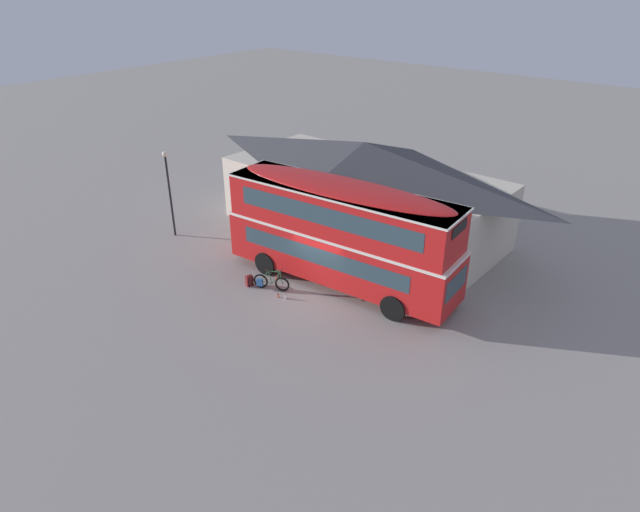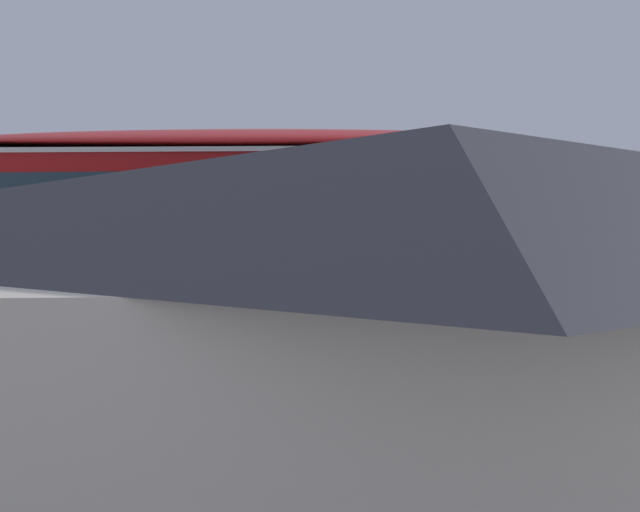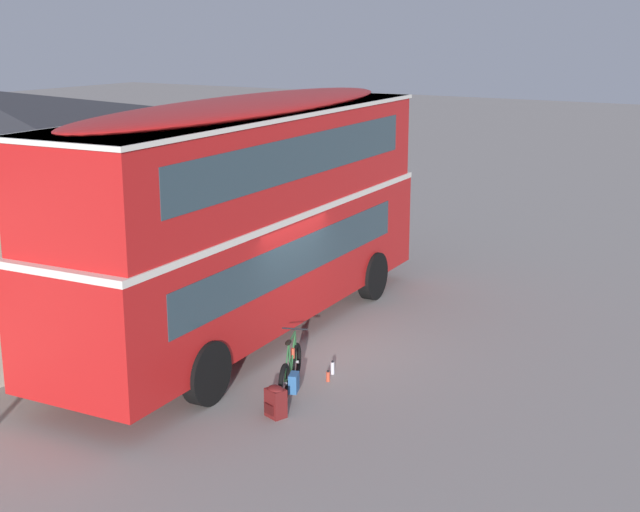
{
  "view_description": "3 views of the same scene",
  "coord_description": "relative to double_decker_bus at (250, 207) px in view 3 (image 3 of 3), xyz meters",
  "views": [
    {
      "loc": [
        13.32,
        -16.48,
        12.75
      ],
      "look_at": [
        0.4,
        -0.36,
        2.06
      ],
      "focal_mm": 31.39,
      "sensor_mm": 36.0,
      "label": 1
    },
    {
      "loc": [
        0.16,
        17.62,
        5.06
      ],
      "look_at": [
        -1.12,
        -1.26,
        2.08
      ],
      "focal_mm": 50.89,
      "sensor_mm": 36.0,
      "label": 2
    },
    {
      "loc": [
        -13.85,
        -9.12,
        6.15
      ],
      "look_at": [
        0.33,
        -0.43,
        1.85
      ],
      "focal_mm": 50.6,
      "sensor_mm": 36.0,
      "label": 3
    }
  ],
  "objects": [
    {
      "name": "water_bottle_red_squeeze",
      "position": [
        -1.38,
        -2.64,
        -2.55
      ],
      "size": [
        0.07,
        0.07,
        0.21
      ],
      "color": "#D84C33",
      "rests_on": "ground"
    },
    {
      "name": "backpack_on_ground",
      "position": [
        -3.08,
        -2.68,
        -2.37
      ],
      "size": [
        0.36,
        0.37,
        0.53
      ],
      "color": "maroon",
      "rests_on": "ground"
    },
    {
      "name": "touring_bicycle",
      "position": [
        -2.12,
        -2.34,
        -2.28
      ],
      "size": [
        1.6,
        0.83,
        0.99
      ],
      "color": "black",
      "rests_on": "ground"
    },
    {
      "name": "ground_plane",
      "position": [
        -0.31,
        -1.19,
        -2.65
      ],
      "size": [
        120.0,
        120.0,
        0.0
      ],
      "primitive_type": "plane",
      "color": "gray"
    },
    {
      "name": "water_bottle_clear_plastic",
      "position": [
        -1.04,
        -2.53,
        -2.53
      ],
      "size": [
        0.07,
        0.07,
        0.25
      ],
      "color": "silver",
      "rests_on": "ground"
    },
    {
      "name": "double_decker_bus",
      "position": [
        0.0,
        0.0,
        0.0
      ],
      "size": [
        10.93,
        3.26,
        4.79
      ],
      "color": "black",
      "rests_on": "ground"
    }
  ]
}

